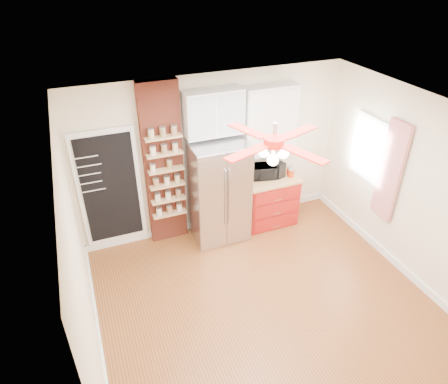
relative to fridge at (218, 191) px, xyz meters
name	(u,v)px	position (x,y,z in m)	size (l,w,h in m)	color
floor	(263,299)	(0.05, -1.63, -0.88)	(4.50, 4.50, 0.00)	brown
ceiling	(276,119)	(0.05, -1.63, 1.83)	(4.50, 4.50, 0.00)	white
wall_back	(213,155)	(0.05, 0.37, 0.48)	(4.50, 0.02, 2.70)	beige
wall_front	(376,350)	(0.05, -3.63, 0.48)	(4.50, 0.02, 2.70)	beige
wall_left	(80,267)	(-2.20, -1.63, 0.48)	(0.02, 4.00, 2.70)	beige
wall_right	(410,187)	(2.30, -1.63, 0.48)	(0.02, 4.00, 2.70)	beige
chalkboard	(110,189)	(-1.65, 0.33, 0.23)	(0.95, 0.05, 1.95)	white
brick_pillar	(164,166)	(-0.80, 0.29, 0.48)	(0.60, 0.16, 2.70)	brown
fridge	(218,191)	(0.00, 0.00, 0.00)	(0.90, 0.70, 1.75)	silver
upper_glass_cabinet	(213,112)	(0.00, 0.20, 1.27)	(0.90, 0.35, 0.70)	white
red_cabinet	(269,200)	(0.97, 0.05, -0.42)	(0.94, 0.64, 0.90)	#A21813
upper_shelf_unit	(269,120)	(0.97, 0.22, 1.00)	(0.90, 0.30, 1.15)	white
window	(370,149)	(2.28, -0.73, 0.68)	(0.04, 0.75, 1.05)	white
curtain	(390,171)	(2.23, -1.28, 0.57)	(0.06, 0.40, 1.55)	red
ceiling_fan	(274,142)	(0.05, -1.63, 1.55)	(1.40, 1.40, 0.44)	silver
toaster_oven	(263,171)	(0.86, 0.11, 0.14)	(0.42, 0.28, 0.23)	black
coffee_maker	(278,169)	(1.11, 0.05, 0.16)	(0.16, 0.21, 0.27)	black
canister_left	(291,173)	(1.31, -0.05, 0.09)	(0.10, 0.10, 0.13)	red
canister_right	(290,170)	(1.34, 0.04, 0.10)	(0.09, 0.09, 0.14)	#A21309
pantry_jar_oats	(153,168)	(-1.00, 0.14, 0.55)	(0.08, 0.08, 0.11)	beige
pantry_jar_beans	(169,164)	(-0.73, 0.16, 0.56)	(0.09, 0.09, 0.13)	olive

